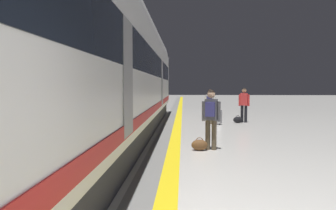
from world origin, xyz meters
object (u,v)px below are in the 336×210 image
(passenger_near, at_px, (211,114))
(passenger_mid, at_px, (210,103))
(high_speed_train, at_px, (103,62))
(duffel_bag_near, at_px, (199,145))
(suitcase_mid, at_px, (217,117))
(duffel_bag_far, at_px, (238,120))
(passenger_far, at_px, (244,102))

(passenger_near, relative_size, passenger_mid, 1.03)
(high_speed_train, height_order, passenger_mid, high_speed_train)
(duffel_bag_near, bearing_deg, passenger_mid, 82.70)
(suitcase_mid, relative_size, duffel_bag_far, 2.41)
(passenger_mid, relative_size, passenger_far, 0.97)
(passenger_mid, xyz_separation_m, suitcase_mid, (0.33, -0.12, -0.59))
(duffel_bag_near, relative_size, passenger_far, 0.26)
(high_speed_train, height_order, passenger_far, high_speed_train)
(high_speed_train, bearing_deg, passenger_mid, 54.77)
(passenger_near, height_order, duffel_bag_far, passenger_near)
(suitcase_mid, height_order, duffel_bag_far, suitcase_mid)
(high_speed_train, xyz_separation_m, duffel_bag_near, (2.87, -0.93, -2.35))
(high_speed_train, xyz_separation_m, passenger_far, (5.34, 5.95, -1.53))
(passenger_mid, bearing_deg, passenger_near, -94.44)
(duffel_bag_near, bearing_deg, suitcase_mid, 79.50)
(high_speed_train, relative_size, duffel_bag_near, 60.91)
(passenger_near, height_order, suitcase_mid, passenger_near)
(duffel_bag_near, bearing_deg, passenger_far, 70.23)
(high_speed_train, bearing_deg, suitcase_mid, 51.75)
(passenger_near, distance_m, passenger_mid, 6.00)
(passenger_far, bearing_deg, duffel_bag_far, -145.04)
(duffel_bag_near, relative_size, suitcase_mid, 0.41)
(passenger_near, bearing_deg, duffel_bag_far, 74.32)
(passenger_mid, relative_size, suitcase_mid, 1.52)
(duffel_bag_near, distance_m, suitcase_mid, 6.08)
(duffel_bag_near, height_order, suitcase_mid, suitcase_mid)
(high_speed_train, height_order, duffel_bag_near, high_speed_train)
(passenger_near, xyz_separation_m, duffel_bag_far, (1.84, 6.55, -0.83))
(passenger_near, distance_m, suitcase_mid, 5.95)
(duffel_bag_near, bearing_deg, passenger_near, 19.23)
(high_speed_train, height_order, passenger_near, high_speed_train)
(duffel_bag_near, bearing_deg, high_speed_train, 161.98)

